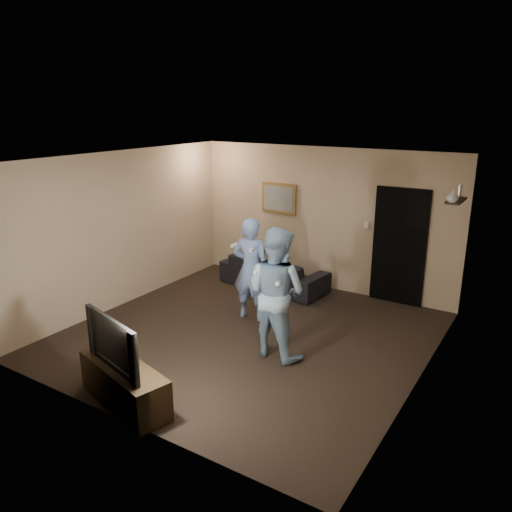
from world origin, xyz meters
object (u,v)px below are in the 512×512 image
Objects in this scene: wii_player_left at (251,269)px; wii_player_right at (276,292)px; tv_console at (124,384)px; television at (121,341)px; sofa at (274,272)px.

wii_player_right is (0.93, -0.83, 0.07)m from wii_player_left.
television is at bearing 0.00° from tv_console.
wii_player_left is 1.25m from wii_player_right.
tv_console is at bearing 103.09° from sofa.
tv_console is at bearing 0.00° from television.
wii_player_left is at bearing 112.44° from sofa.
wii_player_left reaches higher than sofa.
television is (0.49, -4.21, 0.50)m from sofa.
wii_player_right reaches higher than sofa.
wii_player_right is (0.85, 1.97, 0.10)m from television.
sofa is 4.27m from television.
television is 2.15m from wii_player_right.
tv_console is 1.25× the size of television.
tv_console is at bearing -88.28° from wii_player_left.
tv_console is (0.49, -4.21, -0.05)m from sofa.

